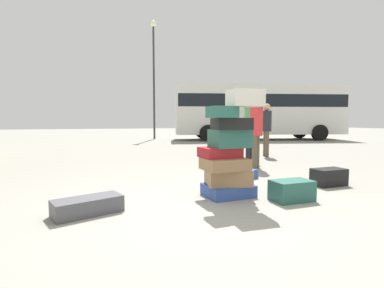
# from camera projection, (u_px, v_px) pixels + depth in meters

# --- Properties ---
(ground_plane) EXTENTS (80.00, 80.00, 0.00)m
(ground_plane) POSITION_uv_depth(u_px,v_px,m) (216.00, 207.00, 3.62)
(ground_plane) COLOR gray
(suitcase_tower) EXTENTS (0.76, 0.69, 1.52)m
(suitcase_tower) POSITION_uv_depth(u_px,v_px,m) (229.00, 154.00, 4.08)
(suitcase_tower) COLOR #334F99
(suitcase_tower) RESTS_ON ground
(suitcase_navy_upright_blue) EXTENTS (0.77, 0.53, 0.17)m
(suitcase_navy_upright_blue) POSITION_uv_depth(u_px,v_px,m) (241.00, 175.00, 5.35)
(suitcase_navy_upright_blue) COLOR #334F99
(suitcase_navy_upright_blue) RESTS_ON ground
(suitcase_black_right_side) EXTENTS (0.57, 0.34, 0.29)m
(suitcase_black_right_side) POSITION_uv_depth(u_px,v_px,m) (329.00, 177.00, 4.85)
(suitcase_black_right_side) COLOR black
(suitcase_black_right_side) RESTS_ON ground
(suitcase_teal_foreground_far) EXTENTS (0.56, 0.35, 0.28)m
(suitcase_teal_foreground_far) POSITION_uv_depth(u_px,v_px,m) (292.00, 190.00, 3.93)
(suitcase_teal_foreground_far) COLOR #26594C
(suitcase_teal_foreground_far) RESTS_ON ground
(suitcase_charcoal_white_trunk) EXTENTS (0.84, 0.57, 0.20)m
(suitcase_charcoal_white_trunk) POSITION_uv_depth(u_px,v_px,m) (88.00, 206.00, 3.36)
(suitcase_charcoal_white_trunk) COLOR #4C4C51
(suitcase_charcoal_white_trunk) RESTS_ON ground
(person_bearded_onlooker) EXTENTS (0.30, 0.30, 1.70)m
(person_bearded_onlooker) POSITION_uv_depth(u_px,v_px,m) (250.00, 124.00, 7.75)
(person_bearded_onlooker) COLOR black
(person_bearded_onlooker) RESTS_ON ground
(person_tourist_with_camera) EXTENTS (0.30, 0.33, 1.63)m
(person_tourist_with_camera) POSITION_uv_depth(u_px,v_px,m) (266.00, 125.00, 8.78)
(person_tourist_with_camera) COLOR brown
(person_tourist_with_camera) RESTS_ON ground
(person_passerby_in_red) EXTENTS (0.30, 0.30, 1.64)m
(person_passerby_in_red) POSITION_uv_depth(u_px,v_px,m) (256.00, 126.00, 6.57)
(person_passerby_in_red) COLOR brown
(person_passerby_in_red) RESTS_ON ground
(parked_bus) EXTENTS (10.06, 4.83, 3.15)m
(parked_bus) POSITION_uv_depth(u_px,v_px,m) (258.00, 109.00, 16.88)
(parked_bus) COLOR silver
(parked_bus) RESTS_ON ground
(lamp_post) EXTENTS (0.36, 0.36, 7.12)m
(lamp_post) POSITION_uv_depth(u_px,v_px,m) (154.00, 64.00, 17.29)
(lamp_post) COLOR #333338
(lamp_post) RESTS_ON ground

